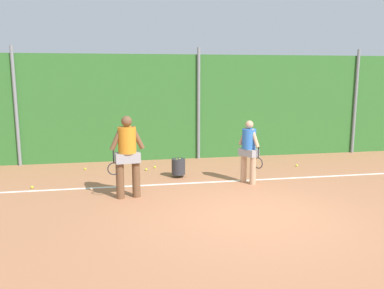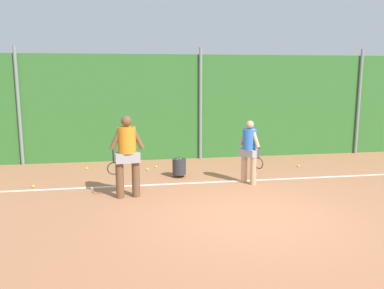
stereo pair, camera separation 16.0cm
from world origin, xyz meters
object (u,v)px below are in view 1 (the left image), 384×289
player_foreground_near (127,152)px  tennis_ball_3 (32,187)px  player_midcourt (249,148)px  tennis_ball_2 (155,167)px  ball_hopper (178,166)px  tennis_ball_4 (297,165)px  tennis_ball_1 (146,169)px  tennis_ball_0 (85,169)px

player_foreground_near → tennis_ball_3: bearing=-33.7°
player_midcourt → tennis_ball_2: (-2.18, 2.03, -0.86)m
player_midcourt → tennis_ball_2: size_ratio=24.13×
player_midcourt → ball_hopper: (-1.65, 0.88, -0.60)m
tennis_ball_3 → tennis_ball_4: bearing=7.8°
player_foreground_near → tennis_ball_2: 3.00m
tennis_ball_1 → tennis_ball_3: size_ratio=1.00×
player_foreground_near → tennis_ball_4: bearing=-163.9°
player_midcourt → ball_hopper: player_midcourt is taller
player_midcourt → ball_hopper: size_ratio=3.10×
ball_hopper → tennis_ball_3: 3.67m
tennis_ball_1 → ball_hopper: bearing=-48.1°
tennis_ball_4 → ball_hopper: bearing=-170.9°
ball_hopper → tennis_ball_4: bearing=9.1°
ball_hopper → tennis_ball_4: (3.65, 0.58, -0.26)m
tennis_ball_0 → tennis_ball_3: bearing=-123.6°
tennis_ball_0 → tennis_ball_4: (6.16, -0.69, 0.00)m
tennis_ball_4 → tennis_ball_2: bearing=172.4°
tennis_ball_1 → tennis_ball_3: same height
ball_hopper → tennis_ball_4: 3.70m
player_midcourt → tennis_ball_0: size_ratio=24.13×
tennis_ball_0 → tennis_ball_2: bearing=-3.7°
player_foreground_near → tennis_ball_2: (0.83, 2.70, -1.00)m
player_foreground_near → tennis_ball_3: size_ratio=27.82×
tennis_ball_0 → player_midcourt: bearing=-27.3°
player_foreground_near → tennis_ball_4: (5.01, 2.14, -1.00)m
tennis_ball_0 → tennis_ball_1: (1.72, -0.38, 0.00)m
player_midcourt → tennis_ball_2: bearing=-162.9°
ball_hopper → tennis_ball_2: 1.28m
player_foreground_near → tennis_ball_0: bearing=-74.9°
tennis_ball_3 → ball_hopper: bearing=6.5°
player_foreground_near → tennis_ball_3: (-2.27, 1.15, -1.00)m
ball_hopper → tennis_ball_1: size_ratio=7.78×
player_midcourt → tennis_ball_0: bearing=-147.4°
tennis_ball_2 → tennis_ball_3: bearing=-153.4°
player_foreground_near → tennis_ball_0: 3.21m
ball_hopper → tennis_ball_3: size_ratio=7.78×
tennis_ball_3 → tennis_ball_2: bearing=26.6°
player_foreground_near → player_midcourt: (3.02, 0.68, -0.14)m
ball_hopper → tennis_ball_2: (-0.53, 1.14, -0.26)m
ball_hopper → tennis_ball_2: bearing=114.9°
tennis_ball_0 → tennis_ball_4: size_ratio=1.00×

